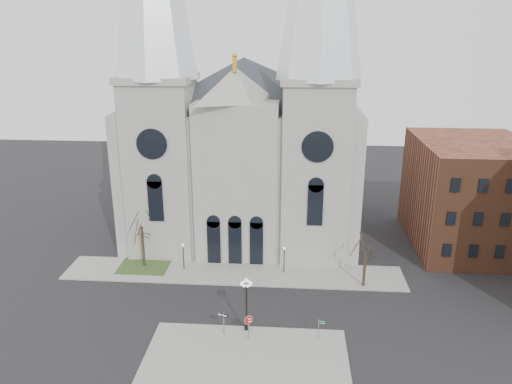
# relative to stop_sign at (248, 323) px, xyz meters

# --- Properties ---
(ground) EXTENTS (160.00, 160.00, 0.00)m
(ground) POSITION_rel_stop_sign_xyz_m (-2.99, 2.14, -1.96)
(ground) COLOR black
(ground) RESTS_ON ground
(sidewalk_near) EXTENTS (18.00, 10.00, 0.14)m
(sidewalk_near) POSITION_rel_stop_sign_xyz_m (0.01, -2.86, -1.89)
(sidewalk_near) COLOR gray
(sidewalk_near) RESTS_ON ground
(sidewalk_far) EXTENTS (40.00, 6.00, 0.14)m
(sidewalk_far) POSITION_rel_stop_sign_xyz_m (-2.99, 13.14, -1.89)
(sidewalk_far) COLOR gray
(sidewalk_far) RESTS_ON ground
(grass_patch) EXTENTS (6.00, 5.00, 0.18)m
(grass_patch) POSITION_rel_stop_sign_xyz_m (-13.99, 14.14, -1.87)
(grass_patch) COLOR #314B20
(grass_patch) RESTS_ON ground
(cathedral) EXTENTS (33.00, 26.66, 54.00)m
(cathedral) POSITION_rel_stop_sign_xyz_m (-2.99, 25.00, 16.52)
(cathedral) COLOR gray
(cathedral) RESTS_ON ground
(bg_building_brick) EXTENTS (14.00, 18.00, 14.00)m
(bg_building_brick) POSITION_rel_stop_sign_xyz_m (27.01, 24.14, 5.04)
(bg_building_brick) COLOR brown
(bg_building_brick) RESTS_ON ground
(tree_left) EXTENTS (3.20, 3.20, 7.50)m
(tree_left) POSITION_rel_stop_sign_xyz_m (-13.99, 14.14, 3.63)
(tree_left) COLOR black
(tree_left) RESTS_ON ground
(tree_right) EXTENTS (3.20, 3.20, 6.00)m
(tree_right) POSITION_rel_stop_sign_xyz_m (12.01, 11.14, 2.51)
(tree_right) COLOR black
(tree_right) RESTS_ON ground
(ped_lamp_left) EXTENTS (0.32, 0.32, 3.26)m
(ped_lamp_left) POSITION_rel_stop_sign_xyz_m (-8.99, 13.64, 0.37)
(ped_lamp_left) COLOR black
(ped_lamp_left) RESTS_ON sidewalk_far
(ped_lamp_right) EXTENTS (0.32, 0.32, 3.26)m
(ped_lamp_right) POSITION_rel_stop_sign_xyz_m (3.01, 13.64, 0.37)
(ped_lamp_right) COLOR black
(ped_lamp_right) RESTS_ON sidewalk_far
(stop_sign) EXTENTS (0.91, 0.20, 2.56)m
(stop_sign) POSITION_rel_stop_sign_xyz_m (0.00, 0.00, 0.00)
(stop_sign) COLOR slate
(stop_sign) RESTS_ON sidewalk_near
(globe_lamp) EXTENTS (1.52, 1.52, 5.46)m
(globe_lamp) POSITION_rel_stop_sign_xyz_m (-0.33, 1.64, 1.61)
(globe_lamp) COLOR black
(globe_lamp) RESTS_ON sidewalk_near
(one_way_sign) EXTENTS (0.96, 0.42, 2.32)m
(one_way_sign) POSITION_rel_stop_sign_xyz_m (-2.40, 0.72, -0.26)
(one_way_sign) COLOR slate
(one_way_sign) RESTS_ON sidewalk_near
(street_name_sign) EXTENTS (0.65, 0.16, 2.04)m
(street_name_sign) POSITION_rel_stop_sign_xyz_m (6.56, 0.61, -0.60)
(street_name_sign) COLOR slate
(street_name_sign) RESTS_ON sidewalk_near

